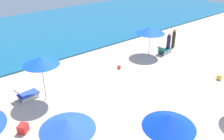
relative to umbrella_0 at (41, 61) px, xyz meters
The scene contains 12 objects.
ocean 12.93m from the umbrella_0, 76.40° to the left, with size 60.00×15.99×0.12m, color #18618D.
umbrella_0 is the anchor object (origin of this frame).
lounge_chair_0_0 2.41m from the umbrella_0, 136.66° to the left, with size 1.29×0.76×0.68m.
umbrella_2 7.50m from the umbrella_0, 78.14° to the right, with size 1.99×1.99×2.40m.
umbrella_3 9.43m from the umbrella_0, ahead, with size 2.29×2.29×2.32m.
lounge_chair_3_0 10.81m from the umbrella_0, ahead, with size 1.39×0.74×0.70m.
umbrella_5 5.42m from the umbrella_0, 105.57° to the right, with size 2.02×2.02×2.40m.
beachgoer_0 11.38m from the umbrella_0, ahead, with size 0.33×0.33×1.54m.
beachgoer_2 12.40m from the umbrella_0, ahead, with size 0.37×0.37×1.59m.
beach_ball_0 11.30m from the umbrella_0, 27.13° to the right, with size 0.36×0.36×0.36m, color yellow.
beach_ball_1 6.29m from the umbrella_0, ahead, with size 0.27×0.27×0.27m, color #F3332E.
cooler_box_2 3.57m from the umbrella_0, 137.66° to the right, with size 0.44×0.39×0.41m, color red.
Camera 1 is at (-7.58, -1.85, 7.76)m, focal length 39.26 mm.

